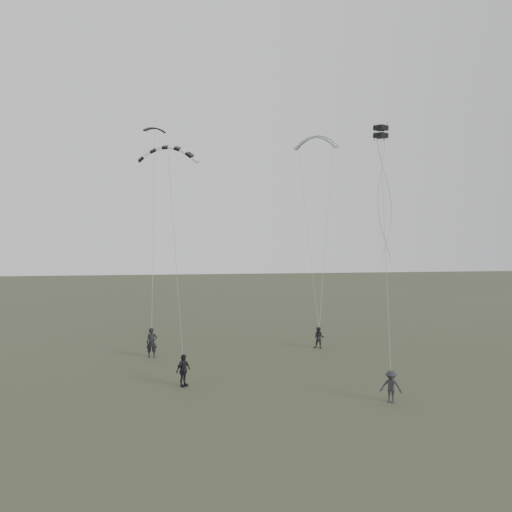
{
  "coord_description": "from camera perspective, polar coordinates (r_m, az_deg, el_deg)",
  "views": [
    {
      "loc": [
        -2.89,
        -25.42,
        8.05
      ],
      "look_at": [
        1.0,
        5.62,
        6.54
      ],
      "focal_mm": 35.0,
      "sensor_mm": 36.0,
      "label": 1
    }
  ],
  "objects": [
    {
      "name": "flyer_center",
      "position": [
        26.89,
        -8.32,
        -12.81
      ],
      "size": [
        0.96,
        1.02,
        1.69
      ],
      "primitive_type": "imported",
      "rotation": [
        0.0,
        0.0,
        0.85
      ],
      "color": "black",
      "rests_on": "ground"
    },
    {
      "name": "kite_box",
      "position": [
        30.93,
        14.07,
        13.61
      ],
      "size": [
        0.89,
        0.9,
        0.74
      ],
      "primitive_type": null,
      "rotation": [
        0.04,
        0.0,
        0.56
      ],
      "color": "black",
      "rests_on": "flyer_far"
    },
    {
      "name": "ground",
      "position": [
        26.82,
        -0.64,
        -14.7
      ],
      "size": [
        140.0,
        140.0,
        0.0
      ],
      "primitive_type": "plane",
      "color": "#3C442C",
      "rests_on": "ground"
    },
    {
      "name": "flyer_far",
      "position": [
        25.11,
        15.17,
        -14.2
      ],
      "size": [
        1.14,
        0.95,
        1.53
      ],
      "primitive_type": "imported",
      "rotation": [
        0.0,
        0.0,
        -0.47
      ],
      "color": "#27282C",
      "rests_on": "ground"
    },
    {
      "name": "kite_striped",
      "position": [
        29.38,
        -9.98,
        12.15
      ],
      "size": [
        3.49,
        1.35,
        1.49
      ],
      "primitive_type": null,
      "rotation": [
        0.28,
        0.0,
        -0.05
      ],
      "color": "black",
      "rests_on": "flyer_center"
    },
    {
      "name": "flyer_right",
      "position": [
        35.2,
        7.21,
        -9.25
      ],
      "size": [
        0.89,
        0.82,
        1.47
      ],
      "primitive_type": "imported",
      "rotation": [
        0.0,
        0.0,
        -0.46
      ],
      "color": "#242429",
      "rests_on": "ground"
    },
    {
      "name": "kite_dark_small",
      "position": [
        38.2,
        -11.5,
        14.12
      ],
      "size": [
        1.7,
        1.2,
        0.63
      ],
      "primitive_type": null,
      "rotation": [
        0.27,
        0.0,
        0.43
      ],
      "color": "black",
      "rests_on": "flyer_left"
    },
    {
      "name": "kite_pale_large",
      "position": [
        41.86,
        6.81,
        13.34
      ],
      "size": [
        3.63,
        2.61,
        1.61
      ],
      "primitive_type": null,
      "rotation": [
        0.17,
        0.0,
        -0.49
      ],
      "color": "#A9ACAE",
      "rests_on": "flyer_right"
    },
    {
      "name": "flyer_left",
      "position": [
        33.19,
        -11.83,
        -9.66
      ],
      "size": [
        0.72,
        0.5,
        1.89
      ],
      "primitive_type": "imported",
      "rotation": [
        0.0,
        0.0,
        0.08
      ],
      "color": "black",
      "rests_on": "ground"
    }
  ]
}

